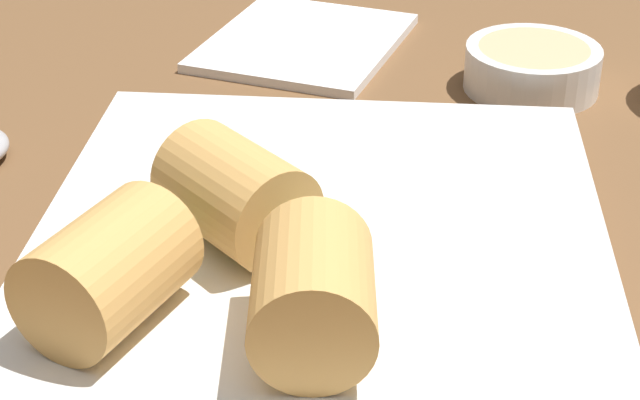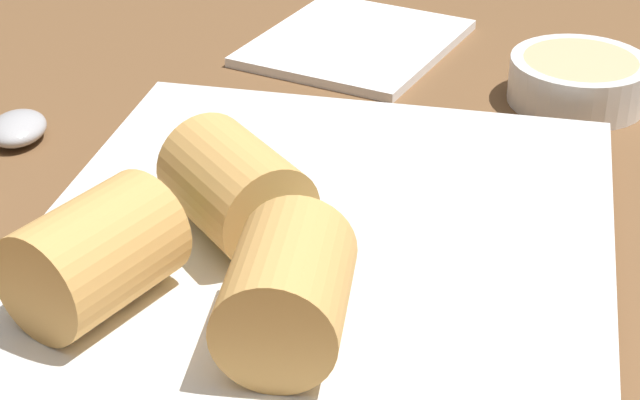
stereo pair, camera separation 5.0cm
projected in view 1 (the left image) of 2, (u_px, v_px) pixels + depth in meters
table_surface at (303, 311)px, 45.09cm from camera, size 180.00×140.00×2.00cm
serving_plate at (320, 251)px, 45.86cm from camera, size 27.70×24.55×1.50cm
roll_front_left at (313, 286)px, 38.37cm from camera, size 7.00×4.95×4.49cm
roll_front_right at (115, 266)px, 39.52cm from camera, size 7.31×6.46×4.49cm
roll_back_left at (230, 191)px, 44.35cm from camera, size 7.46×7.44×4.49cm
dipping_bowl_near at (532, 67)px, 61.48cm from camera, size 7.76×7.76×2.59cm
napkin at (304, 42)px, 67.62cm from camera, size 15.69×14.32×0.60cm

